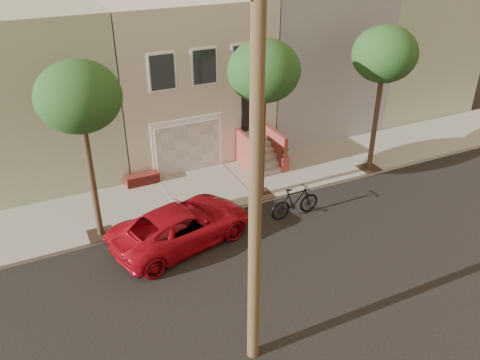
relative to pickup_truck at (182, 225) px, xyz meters
name	(u,v)px	position (x,y,z in m)	size (l,w,h in m)	color
ground	(289,257)	(2.95, -2.38, -0.71)	(90.00, 90.00, 0.00)	black
sidewalk	(224,186)	(2.95, 2.97, -0.63)	(40.00, 3.70, 0.15)	gray
house_row	(174,69)	(2.95, 8.81, 2.94)	(33.10, 11.70, 7.00)	beige
tree_left	(79,98)	(-2.55, 1.52, 4.55)	(2.70, 2.57, 6.30)	#2D2116
tree_mid	(264,72)	(3.95, 1.52, 4.55)	(2.70, 2.57, 6.30)	#2D2116
tree_right	(385,55)	(9.45, 1.52, 4.55)	(2.70, 2.57, 6.30)	#2D2116
pickup_truck	(182,225)	(0.00, 0.00, 0.00)	(2.35, 5.10, 1.42)	#B00B1A
motorcycle	(295,202)	(4.47, -0.23, -0.09)	(0.59, 2.07, 1.25)	black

